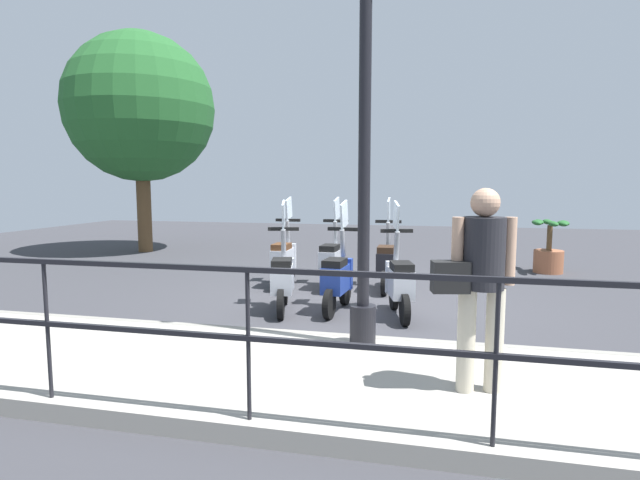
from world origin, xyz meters
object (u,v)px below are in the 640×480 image
(pedestrian_with_bag, at_px, (480,275))
(scooter_far_2, at_px, (284,259))
(lamp_post_near, at_px, (365,143))
(scooter_far_0, at_px, (386,262))
(tree_large, at_px, (140,108))
(scooter_near_1, at_px, (338,277))
(scooter_far_1, at_px, (332,260))
(scooter_near_2, at_px, (283,277))
(potted_palm, at_px, (549,251))
(scooter_near_0, at_px, (399,281))

(pedestrian_with_bag, xyz_separation_m, scooter_far_2, (4.22, 2.86, -0.60))
(lamp_post_near, distance_m, pedestrian_with_bag, 1.78)
(lamp_post_near, xyz_separation_m, scooter_far_2, (3.27, 1.83, -1.68))
(scooter_far_0, distance_m, scooter_far_2, 1.76)
(lamp_post_near, bearing_deg, scooter_far_2, 29.23)
(tree_large, relative_size, scooter_far_0, 3.61)
(scooter_near_1, bearing_deg, lamp_post_near, -156.49)
(tree_large, distance_m, scooter_far_1, 7.36)
(tree_large, relative_size, scooter_near_1, 3.61)
(scooter_near_2, bearing_deg, tree_large, 32.81)
(lamp_post_near, relative_size, potted_palm, 4.27)
(scooter_near_1, bearing_deg, potted_palm, -37.10)
(scooter_far_0, bearing_deg, lamp_post_near, -179.40)
(tree_large, distance_m, potted_palm, 10.18)
(scooter_near_0, distance_m, scooter_far_0, 1.67)
(scooter_far_0, height_order, scooter_far_2, same)
(lamp_post_near, height_order, tree_large, tree_large)
(pedestrian_with_bag, distance_m, potted_palm, 6.95)
(pedestrian_with_bag, height_order, scooter_far_0, pedestrian_with_bag)
(potted_palm, xyz_separation_m, scooter_far_2, (-2.44, 4.76, 0.04))
(lamp_post_near, bearing_deg, tree_large, 44.75)
(scooter_far_2, bearing_deg, scooter_near_2, -164.43)
(scooter_far_0, bearing_deg, scooter_far_1, 91.49)
(lamp_post_near, bearing_deg, potted_palm, -27.24)
(scooter_far_1, bearing_deg, potted_palm, -55.54)
(scooter_near_1, distance_m, scooter_near_2, 0.76)
(scooter_near_1, xyz_separation_m, scooter_far_1, (1.52, 0.39, 0.00))
(pedestrian_with_bag, height_order, scooter_far_1, pedestrian_with_bag)
(pedestrian_with_bag, bearing_deg, scooter_near_0, 4.21)
(scooter_far_1, relative_size, scooter_far_2, 1.00)
(lamp_post_near, relative_size, scooter_far_0, 2.94)
(tree_large, distance_m, scooter_near_2, 8.04)
(lamp_post_near, xyz_separation_m, scooter_far_1, (3.28, 0.99, -1.68))
(pedestrian_with_bag, bearing_deg, scooter_far_0, 2.18)
(tree_large, relative_size, scooter_near_2, 3.61)
(scooter_far_2, bearing_deg, pedestrian_with_bag, -146.63)
(scooter_near_0, distance_m, scooter_far_1, 2.03)
(scooter_far_1, bearing_deg, tree_large, 61.59)
(scooter_far_2, bearing_deg, scooter_near_1, -141.40)
(scooter_far_1, bearing_deg, lamp_post_near, -160.48)
(scooter_near_2, bearing_deg, scooter_far_0, -49.97)
(potted_palm, bearing_deg, pedestrian_with_bag, 164.04)
(scooter_far_2, bearing_deg, scooter_far_0, -89.09)
(scooter_near_0, bearing_deg, tree_large, 39.98)
(scooter_near_0, bearing_deg, pedestrian_with_bag, -177.44)
(pedestrian_with_bag, xyz_separation_m, scooter_near_0, (2.63, 0.78, -0.60))
(scooter_near_2, xyz_separation_m, scooter_far_2, (1.66, 0.49, 0.00))
(pedestrian_with_bag, relative_size, scooter_far_2, 1.03)
(tree_large, xyz_separation_m, scooter_near_0, (-5.05, -6.92, -3.19))
(pedestrian_with_bag, xyz_separation_m, tree_large, (7.68, 7.69, 2.59))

